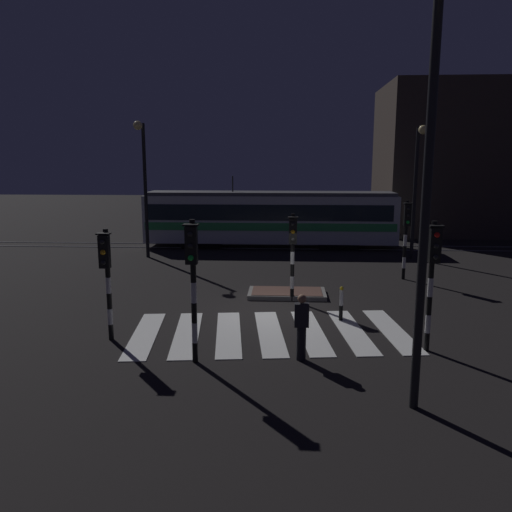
# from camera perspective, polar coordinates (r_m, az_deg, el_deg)

# --- Properties ---
(ground_plane) EXTENTS (120.00, 120.00, 0.00)m
(ground_plane) POSITION_cam_1_polar(r_m,az_deg,el_deg) (16.87, 1.82, -6.40)
(ground_plane) COLOR black
(rail_near) EXTENTS (80.00, 0.12, 0.03)m
(rail_near) POSITION_cam_1_polar(r_m,az_deg,el_deg) (29.03, 2.50, 0.83)
(rail_near) COLOR #59595E
(rail_near) RESTS_ON ground
(rail_far) EXTENTS (80.00, 0.12, 0.03)m
(rail_far) POSITION_cam_1_polar(r_m,az_deg,el_deg) (30.45, 2.55, 1.29)
(rail_far) COLOR #59595E
(rail_far) RESTS_ON ground
(crosswalk_zebra) EXTENTS (8.38, 4.89, 0.02)m
(crosswalk_zebra) POSITION_cam_1_polar(r_m,az_deg,el_deg) (14.91, 1.59, -8.67)
(crosswalk_zebra) COLOR silver
(crosswalk_zebra) RESTS_ON ground
(traffic_island) EXTENTS (2.89, 1.53, 0.18)m
(traffic_island) POSITION_cam_1_polar(r_m,az_deg,el_deg) (18.95, 3.53, -4.23)
(traffic_island) COLOR slate
(traffic_island) RESTS_ON ground
(traffic_light_median_centre) EXTENTS (0.36, 0.42, 3.16)m
(traffic_light_median_centre) POSITION_cam_1_polar(r_m,az_deg,el_deg) (17.76, 4.19, 1.33)
(traffic_light_median_centre) COLOR black
(traffic_light_median_centre) RESTS_ON ground
(traffic_light_kerb_mid_left) EXTENTS (0.36, 0.42, 3.59)m
(traffic_light_kerb_mid_left) POSITION_cam_1_polar(r_m,az_deg,el_deg) (12.16, -7.22, -1.64)
(traffic_light_kerb_mid_left) COLOR black
(traffic_light_kerb_mid_left) RESTS_ON ground
(traffic_light_corner_far_right) EXTENTS (0.36, 0.42, 3.37)m
(traffic_light_corner_far_right) POSITION_cam_1_polar(r_m,az_deg,el_deg) (21.98, 16.72, 3.07)
(traffic_light_corner_far_right) COLOR black
(traffic_light_corner_far_right) RESTS_ON ground
(traffic_light_corner_near_right) EXTENTS (0.36, 0.42, 3.47)m
(traffic_light_corner_near_right) POSITION_cam_1_polar(r_m,az_deg,el_deg) (13.62, 19.43, -1.20)
(traffic_light_corner_near_right) COLOR black
(traffic_light_corner_near_right) RESTS_ON ground
(traffic_light_corner_near_left) EXTENTS (0.36, 0.42, 3.16)m
(traffic_light_corner_near_left) POSITION_cam_1_polar(r_m,az_deg,el_deg) (14.31, -16.64, -1.34)
(traffic_light_corner_near_left) COLOR black
(traffic_light_corner_near_left) RESTS_ON ground
(street_lamp_near_kerb) EXTENTS (0.44, 1.21, 8.00)m
(street_lamp_near_kerb) POSITION_cam_1_polar(r_m,az_deg,el_deg) (9.83, 19.39, 10.42)
(street_lamp_near_kerb) COLOR black
(street_lamp_near_kerb) RESTS_ON ground
(street_lamp_trackside_left) EXTENTS (0.44, 1.21, 6.92)m
(street_lamp_trackside_left) POSITION_cam_1_polar(r_m,az_deg,el_deg) (26.45, -12.68, 9.21)
(street_lamp_trackside_left) COLOR black
(street_lamp_trackside_left) RESTS_ON ground
(street_lamp_trackside_right) EXTENTS (0.44, 1.21, 6.69)m
(street_lamp_trackside_right) POSITION_cam_1_polar(r_m,az_deg,el_deg) (26.57, 17.83, 8.69)
(street_lamp_trackside_right) COLOR black
(street_lamp_trackside_right) RESTS_ON ground
(tram) EXTENTS (14.70, 2.58, 4.15)m
(tram) POSITION_cam_1_polar(r_m,az_deg,el_deg) (29.51, 1.59, 4.39)
(tram) COLOR silver
(tram) RESTS_ON ground
(pedestrian_waiting_at_kerb) EXTENTS (0.36, 0.24, 1.71)m
(pedestrian_waiting_at_kerb) POSITION_cam_1_polar(r_m,az_deg,el_deg) (12.74, 5.19, -8.00)
(pedestrian_waiting_at_kerb) COLOR black
(pedestrian_waiting_at_kerb) RESTS_ON ground
(bollard_island_edge) EXTENTS (0.12, 0.12, 1.11)m
(bollard_island_edge) POSITION_cam_1_polar(r_m,az_deg,el_deg) (16.07, 9.65, -5.34)
(bollard_island_edge) COLOR black
(bollard_island_edge) RESTS_ON ground
(building_backdrop) EXTENTS (15.38, 8.00, 10.21)m
(building_backdrop) POSITION_cam_1_polar(r_m,az_deg,el_deg) (39.59, 25.28, 9.85)
(building_backdrop) COLOR #382D28
(building_backdrop) RESTS_ON ground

